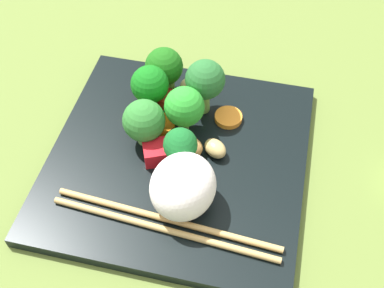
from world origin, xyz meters
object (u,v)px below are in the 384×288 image
(square_plate, at_px, (178,159))
(rice_mound, at_px, (183,186))
(carrot_slice_3, at_px, (182,114))
(broccoli_floret_2, at_px, (188,108))
(chopstick_pair, at_px, (165,224))

(square_plate, distance_m, rice_mound, 0.07)
(square_plate, height_order, carrot_slice_3, carrot_slice_3)
(rice_mound, xyz_separation_m, broccoli_floret_2, (0.09, 0.01, 0.01))
(rice_mound, xyz_separation_m, chopstick_pair, (-0.03, 0.01, -0.03))
(rice_mound, bearing_deg, square_plate, 17.55)
(carrot_slice_3, bearing_deg, broccoli_floret_2, -150.17)
(square_plate, bearing_deg, chopstick_pair, -175.57)
(square_plate, bearing_deg, rice_mound, -162.45)
(broccoli_floret_2, bearing_deg, carrot_slice_3, 29.83)
(rice_mound, distance_m, carrot_slice_3, 0.12)
(rice_mound, height_order, carrot_slice_3, rice_mound)
(square_plate, xyz_separation_m, carrot_slice_3, (0.06, 0.01, 0.01))
(rice_mound, relative_size, chopstick_pair, 0.31)
(square_plate, distance_m, broccoli_floret_2, 0.06)
(broccoli_floret_2, distance_m, chopstick_pair, 0.13)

